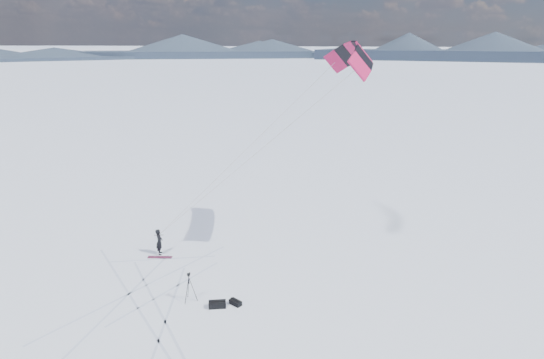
% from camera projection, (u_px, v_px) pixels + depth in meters
% --- Properties ---
extents(ground, '(1800.00, 1800.00, 0.00)m').
position_uv_depth(ground, '(175.00, 288.00, 24.67)').
color(ground, white).
extents(horizon_hills, '(704.00, 705.94, 8.00)m').
position_uv_depth(horizon_hills, '(172.00, 240.00, 23.83)').
color(horizon_hills, '#1E2936').
rests_on(horizon_hills, ground).
extents(snow_tracks, '(17.62, 10.25, 0.01)m').
position_uv_depth(snow_tracks, '(181.00, 288.00, 24.60)').
color(snow_tracks, '#ACBBD6').
rests_on(snow_tracks, ground).
extents(snowkiter, '(0.60, 0.72, 1.67)m').
position_uv_depth(snowkiter, '(160.00, 254.00, 28.57)').
color(snowkiter, black).
rests_on(snowkiter, ground).
extents(snowboard, '(1.53, 0.58, 0.04)m').
position_uv_depth(snowboard, '(160.00, 257.00, 28.09)').
color(snowboard, maroon).
rests_on(snowboard, ground).
extents(tripod, '(0.67, 0.70, 1.58)m').
position_uv_depth(tripod, '(189.00, 283.00, 23.16)').
color(tripod, black).
rests_on(tripod, ground).
extents(gear_bag_a, '(0.95, 0.67, 0.39)m').
position_uv_depth(gear_bag_a, '(217.00, 304.00, 22.82)').
color(gear_bag_a, black).
rests_on(gear_bag_a, ground).
extents(gear_bag_b, '(0.73, 0.58, 0.30)m').
position_uv_depth(gear_bag_b, '(235.00, 302.00, 23.06)').
color(gear_bag_b, black).
rests_on(gear_bag_b, ground).
extents(power_kite, '(12.60, 6.75, 11.57)m').
position_uv_depth(power_kite, '(353.00, 58.00, 26.08)').
color(power_kite, '#B31446').
rests_on(power_kite, ground).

